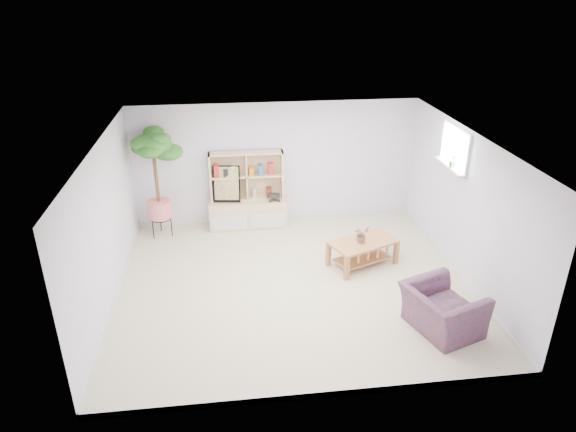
{
  "coord_description": "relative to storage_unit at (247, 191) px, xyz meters",
  "views": [
    {
      "loc": [
        -0.95,
        -6.97,
        4.48
      ],
      "look_at": [
        -0.05,
        0.19,
        1.13
      ],
      "focal_mm": 32.0,
      "sensor_mm": 36.0,
      "label": 1
    }
  ],
  "objects": [
    {
      "name": "ceiling",
      "position": [
        0.59,
        -2.24,
        1.65
      ],
      "size": [
        5.5,
        5.0,
        0.01
      ],
      "primitive_type": "cube",
      "color": "white",
      "rests_on": "walls"
    },
    {
      "name": "floor",
      "position": [
        0.59,
        -2.24,
        -0.75
      ],
      "size": [
        5.5,
        5.0,
        0.01
      ],
      "primitive_type": "cube",
      "color": "#C2B389",
      "rests_on": "ground"
    },
    {
      "name": "walls",
      "position": [
        0.59,
        -2.24,
        0.45
      ],
      "size": [
        5.51,
        5.01,
        2.4
      ],
      "color": "silver",
      "rests_on": "floor"
    },
    {
      "name": "window_sill",
      "position": [
        3.26,
        -1.64,
        0.93
      ],
      "size": [
        0.14,
        1.0,
        0.04
      ],
      "primitive_type": "cube",
      "color": "silver",
      "rests_on": "walls"
    },
    {
      "name": "poster",
      "position": [
        -0.39,
        -0.02,
        0.17
      ],
      "size": [
        0.53,
        0.18,
        0.72
      ],
      "primitive_type": null,
      "rotation": [
        0.0,
        0.0,
        -0.12
      ],
      "color": "yellow",
      "rests_on": "storage_unit"
    },
    {
      "name": "toy_truck",
      "position": [
        0.52,
        -0.1,
        -0.11
      ],
      "size": [
        0.31,
        0.22,
        0.16
      ],
      "primitive_type": null,
      "rotation": [
        0.0,
        0.0,
        -0.05
      ],
      "color": "black",
      "rests_on": "storage_unit"
    },
    {
      "name": "floor_tree",
      "position": [
        -1.66,
        -0.2,
        0.29
      ],
      "size": [
        0.96,
        0.96,
        2.09
      ],
      "primitive_type": null,
      "rotation": [
        0.0,
        0.0,
        -0.31
      ],
      "color": "#174E10",
      "rests_on": "floor"
    },
    {
      "name": "sill_plant",
      "position": [
        3.26,
        -1.73,
        1.05
      ],
      "size": [
        0.15,
        0.13,
        0.21
      ],
      "primitive_type": "imported",
      "rotation": [
        0.0,
        0.0,
        -0.38
      ],
      "color": "#174E10",
      "rests_on": "window_sill"
    },
    {
      "name": "table_plant",
      "position": [
        1.81,
        -1.77,
        -0.16
      ],
      "size": [
        0.34,
        0.33,
        0.28
      ],
      "primitive_type": "imported",
      "rotation": [
        0.0,
        0.0,
        0.67
      ],
      "color": "#2F7932",
      "rests_on": "coffee_table"
    },
    {
      "name": "storage_unit",
      "position": [
        0.0,
        0.0,
        0.0
      ],
      "size": [
        1.51,
        0.51,
        1.51
      ],
      "primitive_type": null,
      "color": "#D5B785",
      "rests_on": "floor"
    },
    {
      "name": "window",
      "position": [
        3.32,
        -1.64,
        1.25
      ],
      "size": [
        0.1,
        0.98,
        0.68
      ],
      "primitive_type": null,
      "color": "#B1C6E7",
      "rests_on": "walls"
    },
    {
      "name": "baseboard",
      "position": [
        0.59,
        -2.24,
        -0.7
      ],
      "size": [
        5.5,
        5.0,
        0.1
      ],
      "primitive_type": null,
      "color": "silver",
      "rests_on": "floor"
    },
    {
      "name": "armchair",
      "position": [
        2.48,
        -3.64,
        -0.39
      ],
      "size": [
        1.14,
        1.22,
        0.73
      ],
      "primitive_type": "imported",
      "rotation": [
        0.0,
        0.0,
        1.9
      ],
      "color": "navy",
      "rests_on": "floor"
    },
    {
      "name": "coffee_table",
      "position": [
        1.85,
        -1.76,
        -0.53
      ],
      "size": [
        1.25,
        0.99,
        0.45
      ],
      "primitive_type": null,
      "rotation": [
        0.0,
        0.0,
        0.4
      ],
      "color": "brown",
      "rests_on": "floor"
    }
  ]
}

